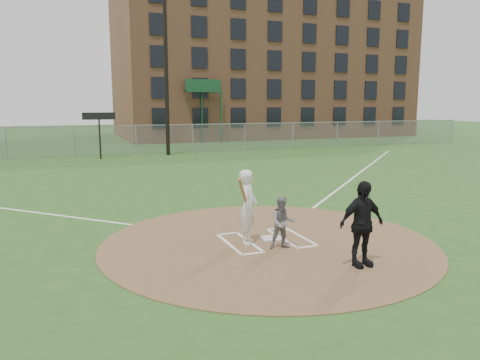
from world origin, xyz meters
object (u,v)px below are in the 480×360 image
object	(u,v)px
catcher	(283,223)
home_plate	(271,238)
batter_at_plate	(248,207)
umpire	(362,224)

from	to	relation	value
catcher	home_plate	bearing A→B (deg)	97.36
home_plate	batter_at_plate	distance (m)	1.16
umpire	batter_at_plate	world-z (taller)	same
umpire	batter_at_plate	xyz separation A→B (m)	(-1.65, 2.41, 0.00)
catcher	batter_at_plate	distance (m)	0.98
umpire	home_plate	bearing A→B (deg)	107.76
home_plate	catcher	world-z (taller)	catcher
catcher	batter_at_plate	size ratio (longest dim) A/B	0.68
home_plate	umpire	size ratio (longest dim) A/B	0.26
home_plate	batter_at_plate	world-z (taller)	batter_at_plate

